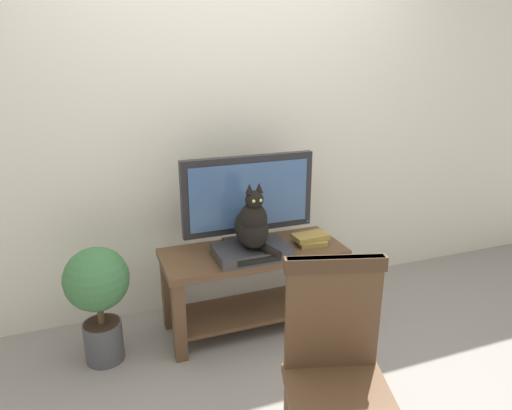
# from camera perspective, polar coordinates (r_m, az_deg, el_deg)

# --- Properties ---
(ground_plane) EXTENTS (12.00, 12.00, 0.00)m
(ground_plane) POSITION_cam_1_polar(r_m,az_deg,el_deg) (2.73, 3.49, -20.25)
(ground_plane) COLOR gray
(back_wall) EXTENTS (7.00, 0.12, 2.80)m
(back_wall) POSITION_cam_1_polar(r_m,az_deg,el_deg) (3.10, -3.77, 12.71)
(back_wall) COLOR beige
(back_wall) RESTS_ON ground
(tv_stand) EXTENTS (1.13, 0.46, 0.54)m
(tv_stand) POSITION_cam_1_polar(r_m,az_deg,el_deg) (2.95, -0.34, -8.60)
(tv_stand) COLOR #513823
(tv_stand) RESTS_ON ground
(tv) EXTENTS (0.83, 0.20, 0.58)m
(tv) POSITION_cam_1_polar(r_m,az_deg,el_deg) (2.84, -0.93, 0.86)
(tv) COLOR black
(tv) RESTS_ON tv_stand
(media_box) EXTENTS (0.44, 0.28, 0.07)m
(media_box) POSITION_cam_1_polar(r_m,az_deg,el_deg) (2.77, -0.57, -5.76)
(media_box) COLOR #2D2D30
(media_box) RESTS_ON tv_stand
(cat) EXTENTS (0.20, 0.37, 0.40)m
(cat) POSITION_cam_1_polar(r_m,az_deg,el_deg) (2.69, -0.44, -2.38)
(cat) COLOR black
(cat) RESTS_ON media_box
(wooden_chair) EXTENTS (0.50, 0.50, 0.95)m
(wooden_chair) POSITION_cam_1_polar(r_m,az_deg,el_deg) (1.95, 9.84, -18.65)
(wooden_chair) COLOR #513823
(wooden_chair) RESTS_ON ground
(book_stack) EXTENTS (0.22, 0.16, 0.07)m
(book_stack) POSITION_cam_1_polar(r_m,az_deg,el_deg) (2.96, 6.77, -4.20)
(book_stack) COLOR olive
(book_stack) RESTS_ON tv_stand
(potted_plant) EXTENTS (0.36, 0.36, 0.70)m
(potted_plant) POSITION_cam_1_polar(r_m,az_deg,el_deg) (2.75, -18.89, -10.16)
(potted_plant) COLOR #47474C
(potted_plant) RESTS_ON ground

